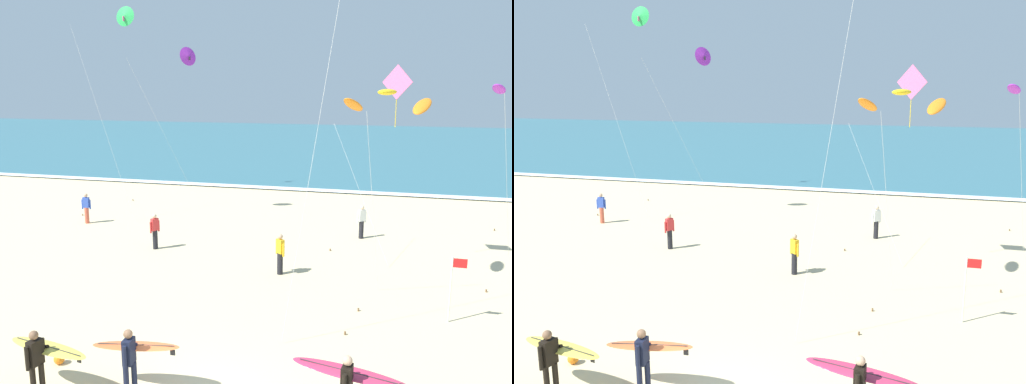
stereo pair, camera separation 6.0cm
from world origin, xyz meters
TOP-DOWN VIEW (x-y plane):
  - ocean_water at (0.00, 55.42)m, footprint 160.00×60.00m
  - shoreline_foam at (0.00, 25.72)m, footprint 160.00×1.02m
  - surfer_lead at (-3.44, 0.14)m, footprint 2.34×1.11m
  - surfer_trailing at (-1.47, 0.73)m, footprint 2.20×0.95m
  - surfer_third at (3.46, 0.86)m, footprint 2.61×1.08m
  - kite_arc_golden_near at (3.80, 8.74)m, footprint 3.06×3.05m
  - kite_delta_violet_low at (-9.16, 23.50)m, footprint 2.94×4.42m
  - kite_delta_emerald_close at (-9.18, 15.36)m, footprint 3.79×0.42m
  - kite_diamond_rose_outer at (4.02, 11.29)m, footprint 3.06×1.91m
  - bystander_yellow_top at (0.11, 9.43)m, footprint 0.40×0.36m
  - bystander_blue_top at (-11.27, 14.21)m, footprint 0.50×0.23m
  - bystander_red_top at (-5.89, 11.10)m, footprint 0.32×0.44m
  - bystander_white_top at (2.77, 15.10)m, footprint 0.41×0.34m
  - lifeguard_flag at (6.03, 6.70)m, footprint 0.45×0.05m
  - beach_ball at (-3.99, 1.46)m, footprint 0.28×0.28m

SIDE VIEW (x-z plane):
  - ocean_water at x=0.00m, z-range 0.00..0.08m
  - shoreline_foam at x=0.00m, z-range 0.08..0.09m
  - beach_ball at x=-3.99m, z-range 0.00..0.28m
  - bystander_yellow_top at x=0.11m, z-range 0.02..1.61m
  - bystander_blue_top at x=-11.27m, z-range 0.02..1.61m
  - bystander_red_top at x=-5.89m, z-range 0.02..1.61m
  - bystander_white_top at x=2.77m, z-range 0.02..1.61m
  - surfer_trailing at x=-1.47m, z-range 0.19..1.89m
  - surfer_lead at x=-3.44m, z-range 0.19..1.90m
  - surfer_third at x=3.46m, z-range 0.20..1.91m
  - lifeguard_flag at x=6.03m, z-range 0.22..2.32m
  - kite_arc_golden_near at x=3.80m, z-range 3.09..10.07m
  - kite_diamond_rose_outer at x=4.02m, z-range 3.06..10.90m
  - kite_delta_violet_low at x=-9.16m, z-range 4.11..13.65m
  - kite_delta_emerald_close at x=-9.18m, z-range 4.89..15.84m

